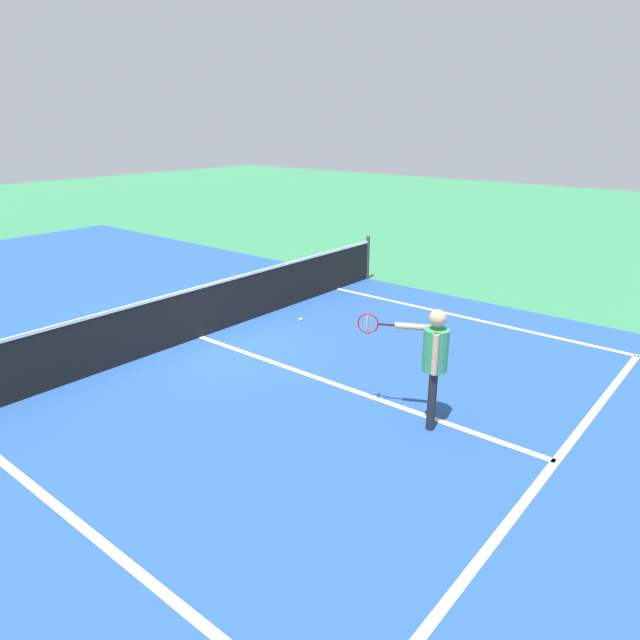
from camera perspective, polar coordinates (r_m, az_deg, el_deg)
name	(u,v)px	position (r m, az deg, el deg)	size (l,w,h in m)	color
ground_plane	(201,337)	(10.77, -11.74, -1.67)	(60.00, 60.00, 0.00)	#337F51
court_surface_inbounds	(201,337)	(10.77, -11.74, -1.66)	(10.62, 24.40, 0.00)	#234C93
line_sideline_right	(608,349)	(11.18, 26.67, -2.60)	(0.10, 11.89, 0.01)	white
line_service_near	(556,461)	(7.44, 22.31, -12.83)	(8.22, 0.10, 0.01)	white
line_center_service	(339,385)	(8.69, 1.86, -6.48)	(0.10, 6.40, 0.01)	white
net	(199,312)	(10.61, -11.92, 0.82)	(10.72, 0.09, 1.07)	#33383D
player_near	(433,355)	(7.36, 11.11, -3.44)	(0.54, 1.16, 1.59)	black
tennis_ball_near_net	(301,319)	(11.38, -1.91, 0.05)	(0.07, 0.07, 0.07)	#CCE033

